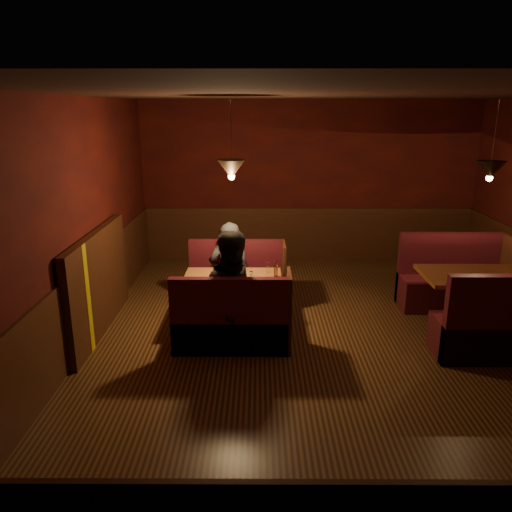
{
  "coord_description": "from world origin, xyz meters",
  "views": [
    {
      "loc": [
        -0.91,
        -5.51,
        2.76
      ],
      "look_at": [
        -0.94,
        0.58,
        0.95
      ],
      "focal_mm": 35.0,
      "sensor_mm": 36.0,
      "label": 1
    }
  ],
  "objects_px": {
    "diner_a": "(229,254)",
    "second_bench_far": "(452,284)",
    "main_table": "(234,288)",
    "second_bench_near": "(504,332)",
    "main_bench_near": "(232,326)",
    "second_table": "(475,289)",
    "main_bench_far": "(237,285)",
    "diner_b": "(236,276)"
  },
  "relations": [
    {
      "from": "main_table",
      "to": "second_bench_far",
      "type": "height_order",
      "value": "second_bench_far"
    },
    {
      "from": "main_bench_far",
      "to": "diner_b",
      "type": "xyz_separation_m",
      "value": [
        0.04,
        -1.29,
        0.58
      ]
    },
    {
      "from": "diner_b",
      "to": "diner_a",
      "type": "bearing_deg",
      "value": 79.69
    },
    {
      "from": "main_bench_far",
      "to": "main_bench_near",
      "type": "distance_m",
      "value": 1.43
    },
    {
      "from": "second_bench_far",
      "to": "diner_a",
      "type": "bearing_deg",
      "value": -178.83
    },
    {
      "from": "main_bench_far",
      "to": "diner_a",
      "type": "relative_size",
      "value": 0.86
    },
    {
      "from": "second_table",
      "to": "diner_b",
      "type": "distance_m",
      "value": 3.06
    },
    {
      "from": "second_bench_near",
      "to": "diner_a",
      "type": "distance_m",
      "value": 3.56
    },
    {
      "from": "main_bench_far",
      "to": "second_bench_near",
      "type": "height_order",
      "value": "second_bench_near"
    },
    {
      "from": "main_bench_near",
      "to": "diner_a",
      "type": "relative_size",
      "value": 0.86
    },
    {
      "from": "second_bench_near",
      "to": "main_bench_far",
      "type": "bearing_deg",
      "value": 152.1
    },
    {
      "from": "main_bench_far",
      "to": "diner_b",
      "type": "height_order",
      "value": "diner_b"
    },
    {
      "from": "main_bench_far",
      "to": "diner_b",
      "type": "distance_m",
      "value": 1.41
    },
    {
      "from": "main_bench_far",
      "to": "diner_a",
      "type": "xyz_separation_m",
      "value": [
        -0.1,
        -0.1,
        0.5
      ]
    },
    {
      "from": "main_bench_near",
      "to": "diner_b",
      "type": "distance_m",
      "value": 0.6
    },
    {
      "from": "main_bench_near",
      "to": "second_bench_near",
      "type": "relative_size",
      "value": 0.94
    },
    {
      "from": "second_bench_far",
      "to": "diner_a",
      "type": "relative_size",
      "value": 0.92
    },
    {
      "from": "main_bench_near",
      "to": "second_bench_far",
      "type": "distance_m",
      "value": 3.38
    },
    {
      "from": "second_bench_far",
      "to": "diner_a",
      "type": "distance_m",
      "value": 3.22
    },
    {
      "from": "main_table",
      "to": "main_bench_near",
      "type": "xyz_separation_m",
      "value": [
        0.01,
        -0.71,
        -0.22
      ]
    },
    {
      "from": "main_table",
      "to": "main_bench_far",
      "type": "bearing_deg",
      "value": 88.95
    },
    {
      "from": "main_bench_near",
      "to": "diner_b",
      "type": "height_order",
      "value": "diner_b"
    },
    {
      "from": "diner_b",
      "to": "second_bench_near",
      "type": "bearing_deg",
      "value": -23.71
    },
    {
      "from": "diner_a",
      "to": "main_bench_far",
      "type": "bearing_deg",
      "value": -137.59
    },
    {
      "from": "main_table",
      "to": "second_bench_near",
      "type": "height_order",
      "value": "second_bench_near"
    },
    {
      "from": "diner_a",
      "to": "main_table",
      "type": "bearing_deg",
      "value": 96.06
    },
    {
      "from": "main_bench_far",
      "to": "second_table",
      "type": "xyz_separation_m",
      "value": [
        3.05,
        -0.83,
        0.26
      ]
    },
    {
      "from": "main_table",
      "to": "main_bench_near",
      "type": "relative_size",
      "value": 0.91
    },
    {
      "from": "diner_b",
      "to": "second_table",
      "type": "bearing_deg",
      "value": -8.69
    },
    {
      "from": "second_bench_near",
      "to": "diner_b",
      "type": "bearing_deg",
      "value": 173.51
    },
    {
      "from": "second_table",
      "to": "second_bench_far",
      "type": "distance_m",
      "value": 0.83
    },
    {
      "from": "diner_b",
      "to": "main_bench_near",
      "type": "bearing_deg",
      "value": -123.7
    },
    {
      "from": "main_table",
      "to": "second_bench_far",
      "type": "relative_size",
      "value": 0.85
    },
    {
      "from": "second_bench_near",
      "to": "main_table",
      "type": "bearing_deg",
      "value": 163.46
    },
    {
      "from": "second_bench_far",
      "to": "main_bench_near",
      "type": "bearing_deg",
      "value": -155.73
    },
    {
      "from": "second_bench_near",
      "to": "diner_b",
      "type": "xyz_separation_m",
      "value": [
        -3.04,
        0.35,
        0.55
      ]
    },
    {
      "from": "diner_b",
      "to": "main_bench_far",
      "type": "bearing_deg",
      "value": 74.62
    },
    {
      "from": "diner_a",
      "to": "second_bench_far",
      "type": "bearing_deg",
      "value": 178.92
    },
    {
      "from": "main_bench_near",
      "to": "second_bench_near",
      "type": "height_order",
      "value": "second_bench_near"
    },
    {
      "from": "main_bench_far",
      "to": "second_bench_far",
      "type": "bearing_deg",
      "value": -0.67
    },
    {
      "from": "main_table",
      "to": "second_bench_near",
      "type": "bearing_deg",
      "value": -16.54
    },
    {
      "from": "second_table",
      "to": "second_bench_far",
      "type": "bearing_deg",
      "value": 87.8
    }
  ]
}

